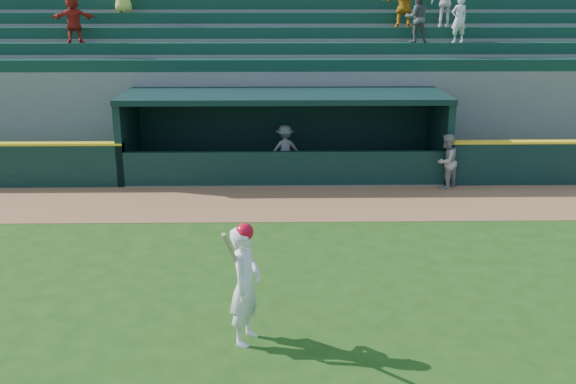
% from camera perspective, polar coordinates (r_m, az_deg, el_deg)
% --- Properties ---
extents(ground, '(120.00, 120.00, 0.00)m').
position_cam_1_polar(ground, '(12.07, 0.13, -8.14)').
color(ground, '#1D4411').
rests_on(ground, ground).
extents(warning_track, '(40.00, 3.00, 0.01)m').
position_cam_1_polar(warning_track, '(16.64, -0.20, -0.97)').
color(warning_track, brown).
rests_on(warning_track, ground).
extents(dugout_player_front, '(0.94, 0.94, 1.53)m').
position_cam_1_polar(dugout_player_front, '(18.29, 13.89, 2.66)').
color(dugout_player_front, gray).
rests_on(dugout_player_front, ground).
extents(dugout_player_inside, '(1.04, 0.72, 1.48)m').
position_cam_1_polar(dugout_player_inside, '(19.29, -0.27, 3.80)').
color(dugout_player_inside, '#A6A6A1').
rests_on(dugout_player_inside, ground).
extents(dugout, '(9.40, 2.80, 2.46)m').
position_cam_1_polar(dugout, '(19.31, -0.33, 5.69)').
color(dugout, slate).
rests_on(dugout, ground).
extents(stands, '(34.50, 6.25, 7.17)m').
position_cam_1_polar(stands, '(23.66, -0.45, 10.30)').
color(stands, slate).
rests_on(stands, ground).
extents(batter_at_plate, '(0.65, 0.86, 1.95)m').
position_cam_1_polar(batter_at_plate, '(9.81, -3.80, -8.12)').
color(batter_at_plate, white).
rests_on(batter_at_plate, ground).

